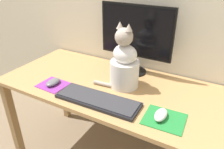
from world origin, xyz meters
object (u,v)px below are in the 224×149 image
object	(u,v)px
computer_mouse_right	(161,115)
cat	(124,64)
monitor	(136,36)
computer_mouse_left	(53,82)
keyboard	(98,100)

from	to	relation	value
computer_mouse_right	cat	size ratio (longest dim) A/B	0.27
monitor	computer_mouse_left	bearing A→B (deg)	-131.80
keyboard	monitor	bearing A→B (deg)	85.21
cat	keyboard	bearing A→B (deg)	-85.92
computer_mouse_right	cat	bearing A→B (deg)	146.83
monitor	cat	size ratio (longest dim) A/B	1.23
keyboard	computer_mouse_right	world-z (taller)	computer_mouse_right
keyboard	computer_mouse_left	world-z (taller)	computer_mouse_left
cat	computer_mouse_left	bearing A→B (deg)	-136.82
keyboard	computer_mouse_right	distance (m)	0.35
computer_mouse_right	computer_mouse_left	bearing A→B (deg)	-179.17
cat	monitor	bearing A→B (deg)	111.27
monitor	computer_mouse_right	world-z (taller)	monitor
keyboard	cat	world-z (taller)	cat
keyboard	computer_mouse_right	xyz separation A→B (m)	(0.35, 0.03, 0.01)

